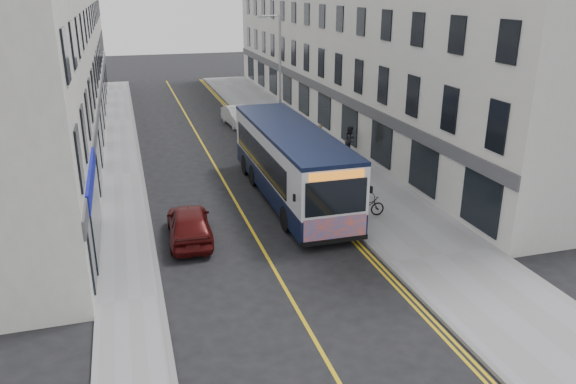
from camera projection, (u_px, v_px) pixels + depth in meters
ground at (272, 265)px, 20.17m from camera, size 140.00×140.00×0.00m
pavement_east at (323, 158)px, 32.62m from camera, size 4.50×64.00×0.12m
pavement_west at (122, 175)px, 29.64m from camera, size 2.00×64.00×0.12m
kerb_east at (286, 161)px, 32.02m from camera, size 0.18×64.00×0.13m
kerb_west at (142, 173)px, 29.90m from camera, size 0.18×64.00×0.13m
road_centre_line at (216, 168)px, 30.98m from camera, size 0.12×64.00×0.01m
road_dbl_yellow_inner at (278, 162)px, 31.92m from camera, size 0.10×64.00×0.01m
road_dbl_yellow_outer at (281, 162)px, 31.97m from camera, size 0.10×64.00×0.01m
terrace_east at (351, 30)px, 39.91m from camera, size 6.00×46.00×13.00m
terrace_west at (42, 37)px, 34.48m from camera, size 6.00×46.00×13.00m
streetlamp at (279, 79)px, 32.39m from camera, size 1.32×0.18×8.00m
city_bus at (290, 161)px, 25.82m from camera, size 2.73×11.70×3.40m
bicycle at (365, 206)px, 23.94m from camera, size 1.77×0.64×0.92m
pedestrian_near at (320, 138)px, 33.48m from camera, size 0.60×0.40×1.61m
pedestrian_far at (350, 140)px, 32.90m from camera, size 1.02×0.99×1.65m
car_white at (238, 116)px, 40.30m from camera, size 1.80×4.22×1.35m
car_maroon at (189, 224)px, 21.91m from camera, size 1.87×4.19×1.40m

